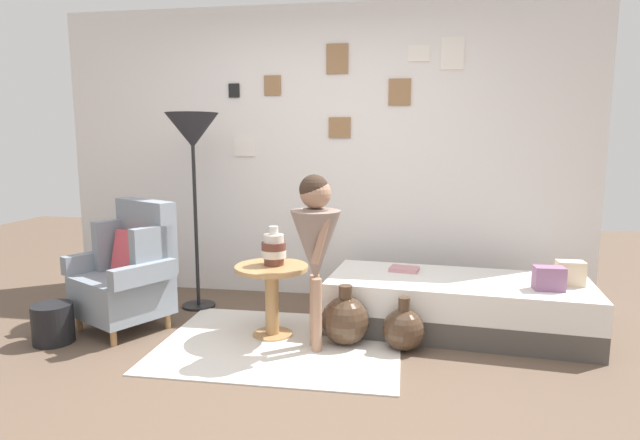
# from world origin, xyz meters

# --- Properties ---
(ground_plane) EXTENTS (12.00, 12.00, 0.00)m
(ground_plane) POSITION_xyz_m (0.00, 0.00, 0.00)
(ground_plane) COLOR brown
(gallery_wall) EXTENTS (4.80, 0.12, 2.60)m
(gallery_wall) POSITION_xyz_m (0.00, 1.95, 1.30)
(gallery_wall) COLOR silver
(gallery_wall) RESTS_ON ground
(rug) EXTENTS (1.67, 1.29, 0.01)m
(rug) POSITION_xyz_m (-0.08, 0.66, 0.01)
(rug) COLOR silver
(rug) RESTS_ON ground
(armchair) EXTENTS (0.90, 0.83, 0.97)m
(armchair) POSITION_xyz_m (-1.30, 0.82, 0.44)
(armchair) COLOR tan
(armchair) RESTS_ON ground
(daybed) EXTENTS (1.97, 0.99, 0.40)m
(daybed) POSITION_xyz_m (1.17, 1.14, 0.20)
(daybed) COLOR #4C4742
(daybed) RESTS_ON ground
(pillow_head) EXTENTS (0.19, 0.12, 0.18)m
(pillow_head) POSITION_xyz_m (1.94, 1.10, 0.49)
(pillow_head) COLOR beige
(pillow_head) RESTS_ON daybed
(pillow_mid) EXTENTS (0.20, 0.13, 0.16)m
(pillow_mid) POSITION_xyz_m (1.75, 0.95, 0.48)
(pillow_mid) COLOR gray
(pillow_mid) RESTS_ON daybed
(side_table) EXTENTS (0.53, 0.53, 0.53)m
(side_table) POSITION_xyz_m (-0.18, 0.81, 0.38)
(side_table) COLOR tan
(side_table) RESTS_ON ground
(vase_striped) EXTENTS (0.18, 0.18, 0.28)m
(vase_striped) POSITION_xyz_m (-0.17, 0.84, 0.65)
(vase_striped) COLOR brown
(vase_striped) RESTS_ON side_table
(floor_lamp) EXTENTS (0.43, 0.43, 1.65)m
(floor_lamp) POSITION_xyz_m (-0.98, 1.37, 1.45)
(floor_lamp) COLOR black
(floor_lamp) RESTS_ON ground
(person_child) EXTENTS (0.34, 0.34, 1.21)m
(person_child) POSITION_xyz_m (0.17, 0.61, 0.78)
(person_child) COLOR #A37A60
(person_child) RESTS_ON ground
(book_on_daybed) EXTENTS (0.25, 0.20, 0.03)m
(book_on_daybed) POSITION_xyz_m (0.77, 1.32, 0.42)
(book_on_daybed) COLOR #CA8991
(book_on_daybed) RESTS_ON daybed
(demijohn_near) EXTENTS (0.34, 0.34, 0.43)m
(demijohn_near) POSITION_xyz_m (0.36, 0.74, 0.17)
(demijohn_near) COLOR #473323
(demijohn_near) RESTS_ON ground
(demijohn_far) EXTENTS (0.29, 0.29, 0.37)m
(demijohn_far) POSITION_xyz_m (0.77, 0.70, 0.15)
(demijohn_far) COLOR #473323
(demijohn_far) RESTS_ON ground
(magazine_basket) EXTENTS (0.28, 0.28, 0.28)m
(magazine_basket) POSITION_xyz_m (-1.69, 0.43, 0.14)
(magazine_basket) COLOR black
(magazine_basket) RESTS_ON ground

